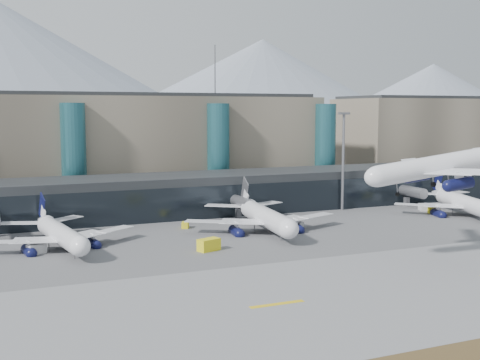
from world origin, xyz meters
The scene contains 19 objects.
ground centered at (0.00, 0.00, 0.00)m, with size 900.00×900.00×0.00m, color #515154.
runway_strip centered at (0.00, -15.00, 0.02)m, with size 400.00×40.00×0.04m, color slate.
runway_markings centered at (0.00, -15.00, 0.05)m, with size 128.00×1.00×0.02m.
concourse centered at (-0.02, 57.73, 4.97)m, with size 170.00×27.00×10.00m.
terminal_main centered at (-25.00, 90.00, 15.44)m, with size 130.00×30.00×31.00m.
terminal_east centered at (95.00, 90.00, 15.44)m, with size 70.00×30.00×31.00m.
teal_towers centered at (-14.99, 74.01, 14.01)m, with size 116.40×19.40×46.00m.
mountain_ridge centered at (15.97, 380.00, 45.74)m, with size 910.00×400.00×110.00m.
lightmast_mid centered at (30.00, 48.00, 14.42)m, with size 3.00×1.20×25.60m.
hero_jet centered at (17.94, -4.88, 17.86)m, with size 31.33×31.69×10.25m.
jet_parked_left centered at (-43.79, 32.30, 3.94)m, with size 31.96×32.20×10.42m.
jet_parked_mid centered at (-0.55, 32.46, 4.40)m, with size 35.98×35.68×11.64m.
jet_parked_right centered at (54.29, 32.27, 4.26)m, with size 33.50×35.09×11.26m.
veh_a centered at (-47.95, 27.84, 0.90)m, with size 3.21×1.81×1.81m, color silver.
veh_b centered at (-15.54, 40.48, 0.68)m, with size 2.35×1.44×1.35m, color yellow.
veh_d centered at (49.09, 39.18, 0.86)m, with size 3.00×1.61×1.71m, color silver.
veh_e centered at (48.77, 34.46, 0.82)m, with size 2.89×1.64×1.64m, color yellow.
veh_g centered at (7.31, 30.49, 0.76)m, with size 2.61×1.52×1.52m, color silver.
veh_h centered at (-17.99, 18.00, 1.14)m, with size 4.14×2.18×2.29m, color yellow.
Camera 1 is at (-54.98, -85.82, 26.18)m, focal length 45.00 mm.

